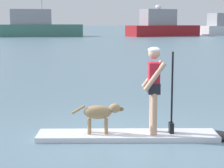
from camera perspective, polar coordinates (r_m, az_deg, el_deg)
name	(u,v)px	position (r m, az deg, el deg)	size (l,w,h in m)	color
ground_plane	(127,138)	(7.87, 2.15, -7.56)	(400.00, 400.00, 0.00)	slate
paddleboard	(139,135)	(7.87, 3.84, -7.19)	(3.74, 1.68, 0.10)	silver
person_paddler	(154,84)	(7.68, 5.96, -0.01)	(0.67, 0.57, 1.64)	tan
dog	(100,113)	(7.74, -1.65, -4.11)	(0.97, 0.38, 0.58)	#997A51
moored_boat_far_port	(36,26)	(61.16, -10.62, 7.92)	(13.11, 4.33, 10.88)	#3F7266
moored_boat_outer	(161,26)	(62.67, 6.93, 8.03)	(11.71, 5.31, 4.66)	maroon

